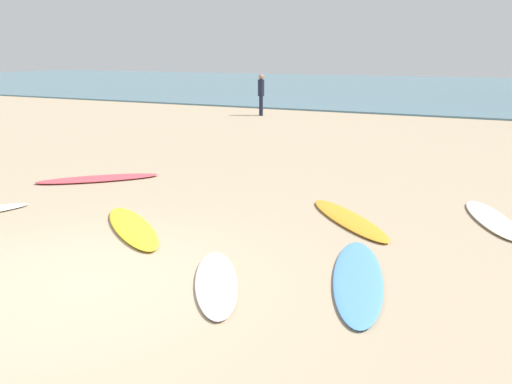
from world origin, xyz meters
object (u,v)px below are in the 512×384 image
at_px(surfboard_3, 349,219).
at_px(beachgoer_near, 261,93).
at_px(surfboard_0, 132,227).
at_px(surfboard_5, 216,282).
at_px(surfboard_1, 358,278).
at_px(surfboard_4, 98,179).
at_px(surfboard_6, 492,219).

xyz_separation_m(surfboard_3, beachgoer_near, (-7.92, 13.17, 0.96)).
relative_size(surfboard_0, surfboard_5, 1.19).
bearing_deg(surfboard_0, surfboard_3, -17.95).
height_order(surfboard_3, surfboard_5, surfboard_3).
distance_m(surfboard_1, beachgoer_near, 17.74).
distance_m(surfboard_3, beachgoer_near, 15.39).
relative_size(surfboard_4, surfboard_6, 1.16).
distance_m(surfboard_5, surfboard_6, 5.01).
xyz_separation_m(surfboard_0, beachgoer_near, (-5.02, 15.08, 0.96)).
height_order(surfboard_0, surfboard_3, surfboard_0).
xyz_separation_m(surfboard_0, surfboard_1, (3.69, -0.35, -0.01)).
distance_m(surfboard_0, beachgoer_near, 15.92).
bearing_deg(beachgoer_near, surfboard_5, -10.31).
height_order(surfboard_0, surfboard_1, surfboard_0).
distance_m(surfboard_5, beachgoer_near, 17.83).
relative_size(surfboard_4, beachgoer_near, 1.44).
bearing_deg(surfboard_1, surfboard_5, -166.47).
height_order(surfboard_4, surfboard_5, surfboard_4).
distance_m(surfboard_4, surfboard_6, 7.84).
bearing_deg(surfboard_1, surfboard_6, 52.03).
xyz_separation_m(surfboard_3, surfboard_4, (-5.71, 0.44, 0.00)).
distance_m(surfboard_3, surfboard_6, 2.35).
bearing_deg(surfboard_5, beachgoer_near, -97.54).
relative_size(surfboard_5, beachgoer_near, 1.11).
relative_size(surfboard_1, surfboard_6, 1.17).
xyz_separation_m(surfboard_0, surfboard_6, (5.01, 2.96, -0.01)).
bearing_deg(surfboard_4, surfboard_6, 50.38).
distance_m(surfboard_0, surfboard_3, 3.47).
height_order(surfboard_6, beachgoer_near, beachgoer_near).
xyz_separation_m(surfboard_4, beachgoer_near, (-2.21, 12.73, 0.96)).
bearing_deg(surfboard_1, surfboard_0, 158.38).
bearing_deg(surfboard_3, surfboard_1, -114.13).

